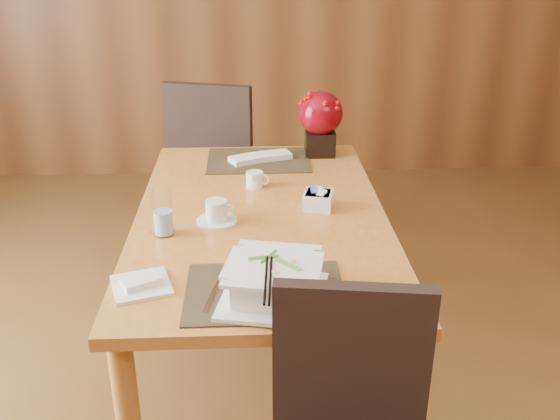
{
  "coord_description": "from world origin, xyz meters",
  "views": [
    {
      "loc": [
        -0.03,
        -1.46,
        1.69
      ],
      "look_at": [
        0.06,
        0.35,
        0.87
      ],
      "focal_mm": 40.0,
      "sensor_mm": 36.0,
      "label": 1
    }
  ],
  "objects_px": {
    "sugar_caddy": "(318,200)",
    "soup_setting": "(274,282)",
    "dining_table": "(261,236)",
    "far_chair": "(218,161)",
    "coffee_cup": "(217,213)",
    "bread_plate": "(141,285)",
    "creamer_jug": "(255,179)",
    "water_glass": "(163,213)",
    "berry_decor": "(321,119)"
  },
  "relations": [
    {
      "from": "soup_setting",
      "to": "creamer_jug",
      "type": "xyz_separation_m",
      "value": [
        -0.04,
        0.84,
        -0.02
      ]
    },
    {
      "from": "coffee_cup",
      "to": "berry_decor",
      "type": "bearing_deg",
      "value": 58.18
    },
    {
      "from": "dining_table",
      "to": "berry_decor",
      "type": "distance_m",
      "value": 0.74
    },
    {
      "from": "dining_table",
      "to": "far_chair",
      "type": "xyz_separation_m",
      "value": [
        -0.21,
        1.07,
        -0.09
      ]
    },
    {
      "from": "dining_table",
      "to": "water_glass",
      "type": "xyz_separation_m",
      "value": [
        -0.33,
        -0.17,
        0.18
      ]
    },
    {
      "from": "bread_plate",
      "to": "far_chair",
      "type": "xyz_separation_m",
      "value": [
        0.14,
        1.57,
        -0.19
      ]
    },
    {
      "from": "dining_table",
      "to": "water_glass",
      "type": "relative_size",
      "value": 9.32
    },
    {
      "from": "soup_setting",
      "to": "coffee_cup",
      "type": "relative_size",
      "value": 2.32
    },
    {
      "from": "water_glass",
      "to": "far_chair",
      "type": "bearing_deg",
      "value": 84.53
    },
    {
      "from": "sugar_caddy",
      "to": "far_chair",
      "type": "xyz_separation_m",
      "value": [
        -0.42,
        1.04,
        -0.21
      ]
    },
    {
      "from": "water_glass",
      "to": "berry_decor",
      "type": "bearing_deg",
      "value": 52.55
    },
    {
      "from": "sugar_caddy",
      "to": "berry_decor",
      "type": "distance_m",
      "value": 0.62
    },
    {
      "from": "bread_plate",
      "to": "far_chair",
      "type": "distance_m",
      "value": 1.59
    },
    {
      "from": "dining_table",
      "to": "creamer_jug",
      "type": "bearing_deg",
      "value": 94.68
    },
    {
      "from": "coffee_cup",
      "to": "berry_decor",
      "type": "distance_m",
      "value": 0.84
    },
    {
      "from": "coffee_cup",
      "to": "sugar_caddy",
      "type": "bearing_deg",
      "value": 15.52
    },
    {
      "from": "soup_setting",
      "to": "creamer_jug",
      "type": "bearing_deg",
      "value": 104.48
    },
    {
      "from": "dining_table",
      "to": "sugar_caddy",
      "type": "relative_size",
      "value": 14.48
    },
    {
      "from": "sugar_caddy",
      "to": "berry_decor",
      "type": "xyz_separation_m",
      "value": [
        0.07,
        0.6,
        0.13
      ]
    },
    {
      "from": "far_chair",
      "to": "soup_setting",
      "type": "bearing_deg",
      "value": 113.63
    },
    {
      "from": "berry_decor",
      "to": "creamer_jug",
      "type": "bearing_deg",
      "value": -128.13
    },
    {
      "from": "dining_table",
      "to": "berry_decor",
      "type": "xyz_separation_m",
      "value": [
        0.28,
        0.63,
        0.26
      ]
    },
    {
      "from": "dining_table",
      "to": "soup_setting",
      "type": "height_order",
      "value": "soup_setting"
    },
    {
      "from": "dining_table",
      "to": "soup_setting",
      "type": "distance_m",
      "value": 0.61
    },
    {
      "from": "dining_table",
      "to": "berry_decor",
      "type": "height_order",
      "value": "berry_decor"
    },
    {
      "from": "bread_plate",
      "to": "creamer_jug",
      "type": "bearing_deg",
      "value": 65.97
    },
    {
      "from": "coffee_cup",
      "to": "far_chair",
      "type": "relative_size",
      "value": 0.14
    },
    {
      "from": "berry_decor",
      "to": "soup_setting",
      "type": "bearing_deg",
      "value": -101.95
    },
    {
      "from": "sugar_caddy",
      "to": "soup_setting",
      "type": "bearing_deg",
      "value": -106.89
    },
    {
      "from": "water_glass",
      "to": "berry_decor",
      "type": "xyz_separation_m",
      "value": [
        0.61,
        0.8,
        0.08
      ]
    },
    {
      "from": "berry_decor",
      "to": "far_chair",
      "type": "distance_m",
      "value": 0.74
    },
    {
      "from": "bread_plate",
      "to": "sugar_caddy",
      "type": "bearing_deg",
      "value": 43.22
    },
    {
      "from": "sugar_caddy",
      "to": "creamer_jug",
      "type": "bearing_deg",
      "value": 136.49
    },
    {
      "from": "water_glass",
      "to": "bread_plate",
      "type": "height_order",
      "value": "water_glass"
    },
    {
      "from": "berry_decor",
      "to": "far_chair",
      "type": "relative_size",
      "value": 0.29
    },
    {
      "from": "far_chair",
      "to": "bread_plate",
      "type": "bearing_deg",
      "value": 100.38
    },
    {
      "from": "dining_table",
      "to": "bread_plate",
      "type": "distance_m",
      "value": 0.62
    },
    {
      "from": "far_chair",
      "to": "creamer_jug",
      "type": "bearing_deg",
      "value": 118.67
    },
    {
      "from": "dining_table",
      "to": "water_glass",
      "type": "distance_m",
      "value": 0.41
    },
    {
      "from": "water_glass",
      "to": "sugar_caddy",
      "type": "xyz_separation_m",
      "value": [
        0.54,
        0.19,
        -0.05
      ]
    },
    {
      "from": "creamer_jug",
      "to": "bread_plate",
      "type": "relative_size",
      "value": 0.54
    },
    {
      "from": "creamer_jug",
      "to": "far_chair",
      "type": "xyz_separation_m",
      "value": [
        -0.19,
        0.82,
        -0.22
      ]
    },
    {
      "from": "creamer_jug",
      "to": "bread_plate",
      "type": "xyz_separation_m",
      "value": [
        -0.33,
        -0.75,
        -0.03
      ]
    },
    {
      "from": "berry_decor",
      "to": "bread_plate",
      "type": "xyz_separation_m",
      "value": [
        -0.64,
        -1.13,
        -0.16
      ]
    },
    {
      "from": "coffee_cup",
      "to": "creamer_jug",
      "type": "bearing_deg",
      "value": 67.05
    },
    {
      "from": "coffee_cup",
      "to": "far_chair",
      "type": "xyz_separation_m",
      "value": [
        -0.05,
        1.14,
        -0.22
      ]
    },
    {
      "from": "dining_table",
      "to": "far_chair",
      "type": "distance_m",
      "value": 1.09
    },
    {
      "from": "creamer_jug",
      "to": "sugar_caddy",
      "type": "bearing_deg",
      "value": -27.75
    },
    {
      "from": "soup_setting",
      "to": "far_chair",
      "type": "distance_m",
      "value": 1.69
    },
    {
      "from": "berry_decor",
      "to": "bread_plate",
      "type": "distance_m",
      "value": 1.31
    }
  ]
}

